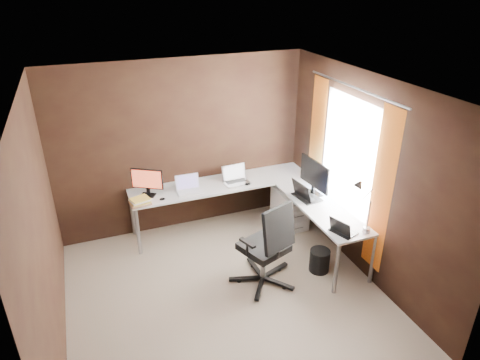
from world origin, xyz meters
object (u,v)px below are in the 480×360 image
Objects in this scene: laptop_silver at (235,178)px; office_chair at (266,260)px; wastebasket at (319,260)px; drawer_pedestal at (290,208)px; monitor_left at (147,181)px; monitor_right at (315,175)px; book_stack at (140,201)px; laptop_white at (188,188)px; desk_lamp at (362,201)px; laptop_black_big at (305,195)px; laptop_black_small at (342,230)px.

office_chair is at bearing -98.65° from laptop_silver.
wastebasket is at bearing -70.01° from laptop_silver.
drawer_pedestal is 0.53× the size of office_chair.
drawer_pedestal reaches higher than wastebasket.
monitor_left is 1.31× the size of wastebasket.
office_chair is (1.13, -1.45, -0.62)m from monitor_left.
monitor_right is 2.11× the size of book_stack.
drawer_pedestal is 1.53× the size of monitor_left.
monitor_left reaches higher than laptop_white.
office_chair reaches higher than book_stack.
desk_lamp reaches higher than laptop_silver.
laptop_black_big is 1.37× the size of wastebasket.
laptop_white is 2.39m from desk_lamp.
drawer_pedestal is 2.00× the size of wastebasket.
laptop_black_small reaches higher than drawer_pedestal.
desk_lamp is (0.21, -0.03, 0.36)m from laptop_black_small.
monitor_right is at bearing 70.04° from wastebasket.
laptop_white reaches higher than book_stack.
office_chair is (-0.83, -0.59, -0.45)m from laptop_black_big.
laptop_black_big is 1.41× the size of book_stack.
laptop_black_small is 0.54× the size of desk_lamp.
office_chair is at bearing 48.75° from laptop_black_small.
monitor_left is at bearing 55.37° from book_stack.
office_chair reaches higher than laptop_black_small.
laptop_black_big is at bearing -52.40° from laptop_silver.
laptop_black_small is 0.69m from wastebasket.
laptop_white is (-1.58, 0.72, -0.24)m from monitor_right.
desk_lamp reaches higher than drawer_pedestal.
monitor_right is at bearing -29.85° from laptop_black_small.
monitor_left is at bearing 28.08° from laptop_black_small.
monitor_right reaches higher than laptop_black_big.
drawer_pedestal is at bearing 118.17° from desk_lamp.
monitor_right is at bearing -22.63° from laptop_white.
laptop_black_big is 2.20m from book_stack.
laptop_white reaches higher than wastebasket.
office_chair is 3.81× the size of wastebasket.
office_chair reaches higher than laptop_silver.
office_chair is (-0.89, -1.08, 0.03)m from drawer_pedestal.
monitor_right is 1.81× the size of laptop_white.
office_chair is at bearing 117.78° from monitor_right.
laptop_white is at bearing 11.07° from book_stack.
laptop_black_big is 1.02m from desk_lamp.
wastebasket is (1.33, -1.40, -0.63)m from laptop_white.
laptop_silver is 0.59× the size of desk_lamp.
drawer_pedestal is at bearing -9.16° from laptop_white.
laptop_silver is 1.68m from wastebasket.
monitor_right is at bearing 114.40° from desk_lamp.
laptop_white is at bearing 169.01° from drawer_pedestal.
office_chair is at bearing -20.77° from monitor_left.
laptop_silver reaches higher than laptop_white.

